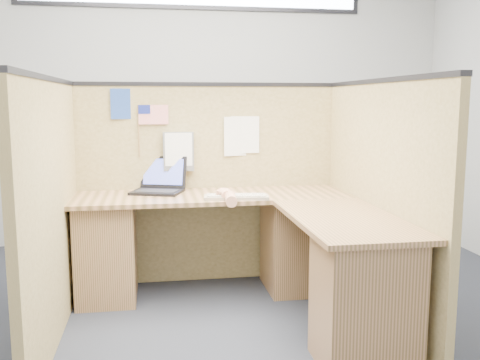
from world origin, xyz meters
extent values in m
plane|color=#20242E|center=(0.00, 0.00, 0.00)|extent=(5.00, 5.00, 0.00)
plane|color=#A8ABAE|center=(0.00, 2.25, 1.40)|extent=(5.00, 0.00, 5.00)
plane|color=#A8ABAE|center=(0.00, -2.25, 1.40)|extent=(5.00, 0.00, 5.00)
cube|color=olive|center=(0.00, 1.00, 0.75)|extent=(2.05, 0.05, 1.50)
cube|color=#232328|center=(0.00, 1.00, 1.51)|extent=(2.05, 0.06, 0.03)
cube|color=olive|center=(-1.00, 0.10, 0.75)|extent=(0.05, 1.80, 1.50)
cube|color=#232328|center=(-1.00, 0.10, 1.51)|extent=(0.06, 1.80, 0.03)
cube|color=olive|center=(1.00, 0.10, 0.75)|extent=(0.05, 1.80, 1.50)
cube|color=#232328|center=(1.00, 0.10, 1.51)|extent=(0.06, 1.80, 0.03)
cube|color=brown|center=(0.00, 0.68, 0.71)|extent=(1.95, 0.60, 0.03)
cube|color=brown|center=(0.68, -0.20, 0.71)|extent=(0.60, 1.15, 0.03)
cube|color=brown|center=(-0.75, 0.68, 0.35)|extent=(0.40, 0.50, 0.70)
cube|color=brown|center=(0.60, 0.68, 0.35)|extent=(0.40, 0.50, 0.70)
cube|color=brown|center=(0.68, -0.52, 0.35)|extent=(0.50, 0.40, 0.70)
cube|color=black|center=(-0.39, 0.79, 0.74)|extent=(0.41, 0.36, 0.02)
cube|color=black|center=(-0.39, 0.95, 0.86)|extent=(0.35, 0.19, 0.23)
cube|color=#404C9E|center=(-0.39, 0.94, 0.86)|extent=(0.30, 0.15, 0.19)
cube|color=gray|center=(0.14, 0.48, 0.74)|extent=(0.45, 0.20, 0.02)
cube|color=silver|center=(0.14, 0.48, 0.76)|extent=(0.41, 0.17, 0.01)
ellipsoid|color=silver|center=(0.06, 0.50, 0.75)|extent=(0.11, 0.07, 0.05)
ellipsoid|color=tan|center=(0.06, 0.49, 0.78)|extent=(0.09, 0.11, 0.05)
cylinder|color=tan|center=(0.07, 0.44, 0.76)|extent=(0.06, 0.05, 0.06)
cylinder|color=tan|center=(0.08, 0.29, 0.76)|extent=(0.10, 0.27, 0.08)
cube|color=#1F3E92|center=(-0.63, 0.97, 1.37)|extent=(0.17, 0.03, 0.22)
cylinder|color=olive|center=(-0.51, 0.96, 1.17)|extent=(0.01, 0.01, 0.38)
cube|color=red|center=(-0.40, 0.96, 1.29)|extent=(0.22, 0.00, 0.14)
cube|color=navy|center=(-0.47, 0.95, 1.33)|extent=(0.09, 0.00, 0.07)
cube|color=slate|center=(-0.22, 0.94, 1.02)|extent=(0.23, 0.05, 0.29)
cube|color=white|center=(-0.22, 0.92, 1.03)|extent=(0.20, 0.01, 0.25)
cube|color=white|center=(0.24, 0.97, 1.12)|extent=(0.23, 0.04, 0.30)
cube|color=white|center=(0.29, 0.97, 1.13)|extent=(0.22, 0.02, 0.28)
camera|label=1|loc=(-0.41, -3.07, 1.39)|focal=40.00mm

